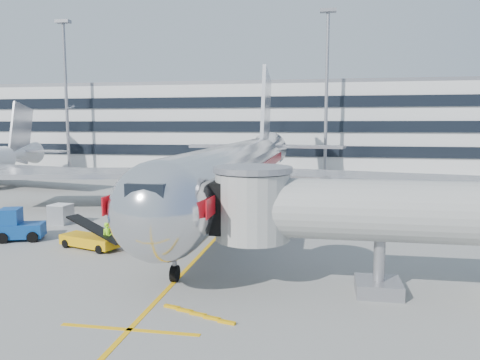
% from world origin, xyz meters
% --- Properties ---
extents(ground, '(180.00, 180.00, 0.00)m').
position_xyz_m(ground, '(0.00, 0.00, 0.00)').
color(ground, gray).
rests_on(ground, ground).
extents(lead_in_line, '(0.25, 70.00, 0.01)m').
position_xyz_m(lead_in_line, '(0.00, 10.00, 0.01)').
color(lead_in_line, '#F1AB0C').
rests_on(lead_in_line, ground).
extents(stop_bar, '(6.00, 0.25, 0.01)m').
position_xyz_m(stop_bar, '(0.00, -14.00, 0.01)').
color(stop_bar, '#F1AB0C').
rests_on(stop_bar, ground).
extents(main_jet, '(50.95, 48.70, 16.06)m').
position_xyz_m(main_jet, '(0.00, 11.72, 4.23)').
color(main_jet, silver).
rests_on(main_jet, ground).
extents(jet_bridge, '(17.80, 4.50, 7.00)m').
position_xyz_m(jet_bridge, '(12.18, -8.00, 3.87)').
color(jet_bridge, silver).
rests_on(jet_bridge, ground).
extents(terminal, '(150.00, 24.25, 15.60)m').
position_xyz_m(terminal, '(0.00, 57.95, 7.80)').
color(terminal, silver).
rests_on(terminal, ground).
extents(light_mast_west, '(2.40, 1.20, 25.45)m').
position_xyz_m(light_mast_west, '(-35.00, 42.00, 14.88)').
color(light_mast_west, gray).
rests_on(light_mast_west, ground).
extents(light_mast_centre, '(2.40, 1.20, 25.45)m').
position_xyz_m(light_mast_centre, '(8.00, 42.00, 14.88)').
color(light_mast_centre, gray).
rests_on(light_mast_centre, ground).
extents(belt_loader, '(4.58, 2.81, 2.15)m').
position_xyz_m(belt_loader, '(-7.76, -2.50, 0.61)').
color(belt_loader, '#DF9F09').
rests_on(belt_loader, ground).
extents(baggage_tug, '(3.54, 2.82, 2.34)m').
position_xyz_m(baggage_tug, '(-14.01, -1.34, 1.02)').
color(baggage_tug, navy).
rests_on(baggage_tug, ground).
extents(cargo_container_right, '(1.69, 1.69, 1.67)m').
position_xyz_m(cargo_container_right, '(-14.02, 4.35, 0.84)').
color(cargo_container_right, '#AEB0B5').
rests_on(cargo_container_right, ground).
extents(ramp_worker, '(0.82, 0.84, 1.94)m').
position_xyz_m(ramp_worker, '(-6.20, -3.05, 0.97)').
color(ramp_worker, '#98FE1A').
rests_on(ramp_worker, ground).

